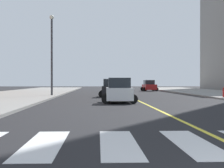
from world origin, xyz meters
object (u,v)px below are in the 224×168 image
(car_black_third, at_px, (111,89))
(fire_hydrant, at_px, (224,92))
(car_red_nearest, at_px, (149,86))
(street_lamp, at_px, (52,48))
(car_white_second, at_px, (119,91))

(car_black_third, xyz_separation_m, fire_hydrant, (9.83, -4.20, -0.26))
(car_red_nearest, relative_size, street_lamp, 0.50)
(car_red_nearest, bearing_deg, fire_hydrant, 94.46)
(street_lamp, bearing_deg, car_white_second, -59.72)
(car_black_third, bearing_deg, car_red_nearest, 73.80)
(car_white_second, distance_m, car_black_third, 9.53)
(car_white_second, height_order, fire_hydrant, car_white_second)
(car_white_second, bearing_deg, street_lamp, 121.43)
(car_black_third, xyz_separation_m, street_lamp, (-6.04, 1.13, 4.09))
(car_red_nearest, relative_size, car_white_second, 1.01)
(car_white_second, xyz_separation_m, fire_hydrant, (9.65, 5.33, -0.26))
(car_white_second, xyz_separation_m, car_black_third, (-0.18, 9.53, 0.00))
(car_black_third, distance_m, fire_hydrant, 10.69)
(car_red_nearest, distance_m, car_white_second, 31.71)
(car_red_nearest, distance_m, street_lamp, 24.49)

